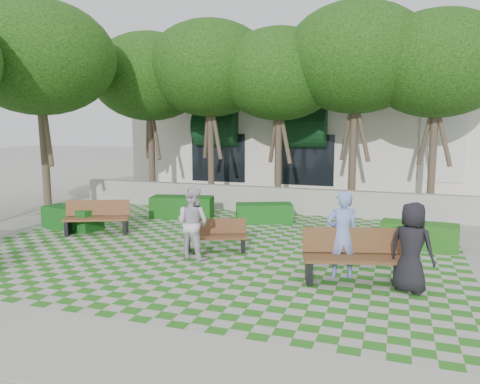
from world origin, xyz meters
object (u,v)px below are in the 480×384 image
(bench_west, at_px, (97,218))
(hedge_east, at_px, (419,236))
(bench_east, at_px, (354,257))
(person_white, at_px, (193,223))
(hedge_west, at_px, (72,218))
(hedge_midleft, at_px, (182,207))
(bench_mid, at_px, (216,236))
(person_blue, at_px, (342,235))
(person_dark, at_px, (412,247))
(hedge_midright, at_px, (264,213))

(bench_west, relative_size, hedge_east, 1.02)
(bench_east, bearing_deg, person_white, 157.64)
(hedge_west, bearing_deg, bench_west, -15.97)
(hedge_midleft, bearing_deg, person_white, -61.36)
(bench_mid, bearing_deg, hedge_midleft, 105.06)
(person_blue, relative_size, person_dark, 1.05)
(person_blue, height_order, person_white, person_blue)
(hedge_west, bearing_deg, person_dark, -14.28)
(hedge_midleft, xyz_separation_m, person_dark, (7.19, -5.03, 0.50))
(bench_west, distance_m, hedge_east, 8.87)
(person_dark, bearing_deg, bench_mid, 6.50)
(bench_west, bearing_deg, hedge_east, -16.64)
(hedge_midleft, bearing_deg, hedge_east, -12.32)
(bench_mid, height_order, hedge_midleft, bench_mid)
(bench_west, bearing_deg, bench_mid, -34.63)
(hedge_midright, bearing_deg, person_white, -96.56)
(bench_east, distance_m, bench_mid, 3.68)
(hedge_midleft, xyz_separation_m, person_white, (2.36, -4.33, 0.49))
(person_dark, relative_size, person_white, 1.01)
(bench_east, height_order, person_blue, person_blue)
(hedge_midright, xyz_separation_m, person_dark, (4.32, -5.12, 0.55))
(bench_west, height_order, hedge_midleft, bench_west)
(hedge_midleft, relative_size, person_dark, 1.19)
(bench_mid, bearing_deg, bench_east, -40.64)
(hedge_midleft, xyz_separation_m, person_blue, (5.85, -4.60, 0.55))
(bench_mid, distance_m, hedge_west, 5.18)
(bench_mid, distance_m, hedge_east, 5.20)
(hedge_midleft, distance_m, person_white, 4.95)
(person_blue, distance_m, person_dark, 1.41)
(bench_east, height_order, person_white, person_white)
(bench_mid, xyz_separation_m, person_white, (-0.28, -0.74, 0.46))
(bench_east, relative_size, person_blue, 1.17)
(hedge_east, height_order, person_dark, person_dark)
(hedge_west, distance_m, person_dark, 9.94)
(bench_west, relative_size, person_dark, 1.10)
(hedge_midright, bearing_deg, hedge_west, -153.30)
(hedge_east, bearing_deg, hedge_west, -174.51)
(person_white, bearing_deg, hedge_east, -140.46)
(bench_mid, xyz_separation_m, hedge_west, (-5.08, 1.00, -0.06))
(hedge_west, bearing_deg, hedge_midleft, 46.70)
(bench_west, xyz_separation_m, hedge_midright, (4.18, 2.99, -0.15))
(bench_east, xyz_separation_m, bench_mid, (-3.47, 1.21, -0.13))
(hedge_midright, bearing_deg, person_dark, -49.83)
(hedge_east, bearing_deg, person_white, -152.18)
(hedge_east, relative_size, hedge_west, 0.99)
(bench_west, distance_m, hedge_midright, 5.14)
(bench_mid, distance_m, person_white, 0.92)
(hedge_east, bearing_deg, person_dark, -94.70)
(person_white, bearing_deg, bench_east, -175.42)
(bench_east, relative_size, hedge_west, 1.13)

